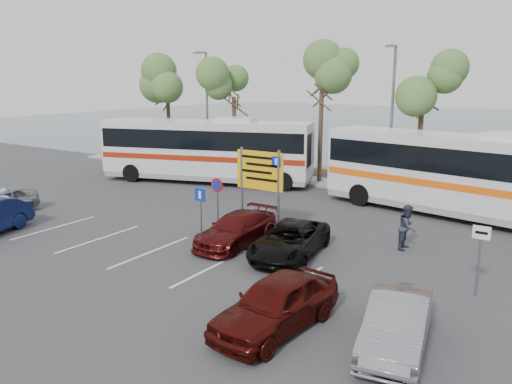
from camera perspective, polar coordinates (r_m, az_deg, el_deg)
The scene contains 23 objects.
ground at distance 19.28m, azimuth -7.28°, elevation -6.63°, with size 120.00×120.00×0.00m, color #363639.
kerb_strip at distance 30.87m, azimuth 9.72°, elevation 0.84°, with size 44.00×2.40×0.15m, color gray.
seawall at distance 32.64m, azimuth 11.14°, elevation 1.83°, with size 48.00×0.80×0.60m, color gray.
sea at distance 75.01m, azimuth 24.02°, elevation 6.85°, with size 140.00×140.00×0.00m, color #405867.
tree_far_left at distance 37.96m, azimuth -10.13°, elevation 12.55°, with size 3.20×3.20×7.60m.
tree_left at distance 34.16m, azimuth -2.56°, elevation 12.17°, with size 3.20×3.20×7.20m.
tree_mid at distance 30.83m, azimuth 7.57°, elevation 13.22°, with size 3.20×3.20×8.00m.
tree_right at distance 28.75m, azimuth 18.62°, elevation 11.74°, with size 3.20×3.20×7.40m.
street_lamp_left at distance 35.03m, azimuth -5.70°, elevation 9.84°, with size 0.45×1.15×8.01m.
street_lamp_right at distance 28.76m, azimuth 15.23°, elevation 8.82°, with size 0.45×1.15×8.01m.
direction_sign at distance 20.55m, azimuth 0.45°, elevation 1.72°, with size 2.20×0.12×3.60m.
sign_no_stop at distance 20.98m, azimuth -4.45°, elevation -0.47°, with size 0.60×0.08×2.35m.
sign_parking at distance 19.55m, azimuth -6.35°, elevation -1.82°, with size 0.50×0.07×2.25m.
sign_taxi at distance 16.20m, azimuth 24.20°, elevation -6.20°, with size 0.50×0.07×2.20m.
lane_markings at distance 19.33m, azimuth -11.81°, elevation -6.75°, with size 12.02×4.20×0.01m, color silver, non-canonical shape.
coach_bus_left at distance 31.47m, azimuth -5.67°, elevation 4.56°, with size 13.36×6.58×4.09m.
coach_bus_right at distance 25.08m, azimuth 22.49°, elevation 1.53°, with size 13.41×4.98×4.09m.
car_maroon at distance 19.62m, azimuth -2.25°, elevation -4.30°, with size 1.72×4.23×1.23m, color #4C0C0D.
car_red at distance 13.22m, azimuth 2.33°, elevation -12.63°, with size 1.67×4.15×1.42m, color #410C09.
suv_black at distance 18.41m, azimuth 3.89°, elevation -5.50°, with size 2.02×4.39×1.22m, color black.
car_silver_b at distance 12.88m, azimuth 15.85°, elevation -14.18°, with size 1.37×3.92×1.29m, color gray.
pedestrian_near at distance 24.60m, azimuth -26.70°, elevation -1.54°, with size 0.63×0.41×1.73m, color #97B8DC.
pedestrian_far at distance 19.89m, azimuth 16.90°, elevation -3.86°, with size 0.84×0.65×1.73m, color #2F3547.
Camera 1 is at (11.87, -13.78, 6.39)m, focal length 35.00 mm.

